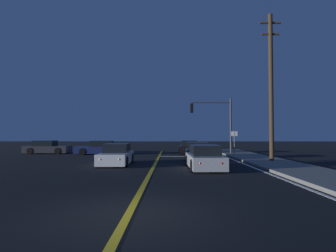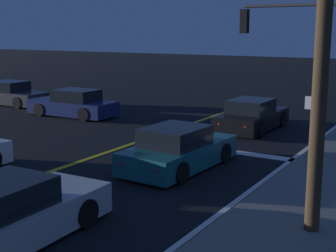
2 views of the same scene
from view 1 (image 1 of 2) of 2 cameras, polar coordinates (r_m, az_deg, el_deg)
name	(u,v)px [view 1 (image 1 of 2)]	position (r m, az deg, el deg)	size (l,w,h in m)	color
ground_plane	(129,213)	(7.21, -7.85, -17.02)	(160.00, 160.00, 0.00)	black
sidewalk_right	(284,166)	(18.22, 22.20, -7.43)	(3.20, 35.85, 0.15)	slate
lane_line_center	(154,167)	(16.98, -2.93, -8.22)	(0.20, 33.86, 0.01)	gold
lane_line_edge_right	(252,167)	(17.63, 16.56, -7.91)	(0.16, 33.86, 0.01)	white
stop_bar	(193,156)	(25.46, 5.11, -6.09)	(6.09, 0.50, 0.01)	white
car_distant_tail_silver	(204,158)	(16.20, 7.33, -6.46)	(1.93, 4.69, 1.34)	#B2B5BA
car_side_waiting_white	(117,156)	(18.56, -10.31, -5.87)	(1.86, 4.26, 1.34)	silver
car_far_approaching_black	(189,148)	(29.39, 4.15, -4.40)	(1.96, 4.32, 1.34)	black
car_lead_oncoming_charcoal	(47,148)	(31.64, -23.16, -4.07)	(4.50, 1.90, 1.34)	#2D2D33
car_following_oncoming_teal	(197,152)	(22.67, 5.91, -5.15)	(2.09, 4.32, 1.34)	#195960
car_parked_curb_navy	(100,148)	(28.79, -13.58, -4.40)	(4.57, 1.96, 1.34)	navy
traffic_signal_near_right	(216,117)	(28.02, 9.55, 1.82)	(4.02, 0.28, 5.48)	#38383D
utility_pole_right	(271,85)	(21.09, 20.00, 7.66)	(1.47, 0.30, 10.34)	#42301E
street_sign_corner	(234,139)	(25.43, 13.18, -2.61)	(0.56, 0.06, 2.27)	slate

